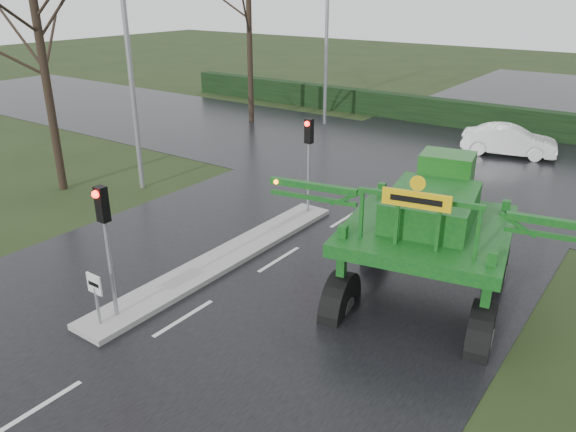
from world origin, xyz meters
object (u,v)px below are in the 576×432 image
Objects in this scene: crop_sprayer at (346,223)px; white_sedan at (507,155)px; traffic_signal_mid at (309,146)px; street_light_left_far at (332,19)px; traffic_signal_near at (105,225)px; street_light_left_near at (132,36)px; keep_left_sign at (95,291)px.

white_sedan is (-0.52, 16.63, -2.30)m from crop_sprayer.
traffic_signal_mid is 0.35× the size of street_light_left_far.
street_light_left_near is (-6.89, 7.01, 3.40)m from traffic_signal_near.
keep_left_sign is at bearing -90.00° from traffic_signal_near.
traffic_signal_near and traffic_signal_mid have the same top height.
street_light_left_near is at bearing 132.59° from keep_left_sign.
keep_left_sign is at bearing -47.41° from street_light_left_near.
traffic_signal_mid is 7.83m from street_light_left_near.
traffic_signal_near is at bearing -45.47° from street_light_left_near.
street_light_left_far reaches higher than crop_sprayer.
crop_sprayer is (4.16, 3.96, -0.29)m from traffic_signal_near.
crop_sprayer is at bearing 43.63° from traffic_signal_near.
street_light_left_near is 2.29× the size of white_sedan.
keep_left_sign is 6.22m from crop_sprayer.
street_light_left_far reaches higher than traffic_signal_near.
crop_sprayer is at bearing 169.76° from white_sedan.
keep_left_sign is 23.11m from street_light_left_far.
street_light_left_far is (-6.89, 21.01, 3.40)m from traffic_signal_near.
crop_sprayer is at bearing -15.42° from street_light_left_near.
street_light_left_near is 12.04m from crop_sprayer.
crop_sprayer is at bearing -47.52° from traffic_signal_mid.
street_light_left_near is 1.00× the size of street_light_left_far.
crop_sprayer is (4.16, -4.54, -0.29)m from traffic_signal_mid.
traffic_signal_mid is (0.00, 8.99, 1.53)m from keep_left_sign.
keep_left_sign is 0.38× the size of traffic_signal_mid.
crop_sprayer is (11.05, -17.05, -3.69)m from street_light_left_far.
street_light_left_far is 2.29× the size of white_sedan.
keep_left_sign is 0.38× the size of traffic_signal_near.
traffic_signal_mid is 0.35× the size of street_light_left_near.
keep_left_sign is 0.14× the size of street_light_left_near.
street_light_left_near is (-6.89, -1.49, 3.40)m from traffic_signal_mid.
traffic_signal_near is 0.35× the size of street_light_left_near.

